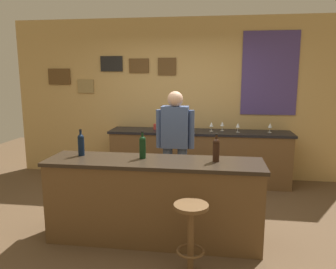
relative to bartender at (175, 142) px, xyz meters
name	(u,v)px	position (x,y,z in m)	size (l,w,h in m)	color
ground_plane	(160,223)	(-0.12, -0.54, -0.94)	(10.00, 10.00, 0.00)	brown
back_wall	(180,98)	(-0.10, 1.49, 0.48)	(6.00, 0.09, 2.80)	tan
bar_counter	(154,200)	(-0.12, -0.94, -0.47)	(2.37, 0.60, 0.92)	brown
side_counter	(199,157)	(0.28, 1.11, -0.48)	(3.04, 0.56, 0.90)	brown
bartender	(175,142)	(0.00, 0.00, 0.00)	(0.52, 0.21, 1.62)	#384766
bar_stool	(191,227)	(0.33, -1.53, -0.48)	(0.32, 0.32, 0.68)	brown
wine_bottle_a	(81,144)	(-0.98, -0.85, 0.12)	(0.07, 0.07, 0.31)	black
wine_bottle_b	(143,146)	(-0.26, -0.87, 0.12)	(0.07, 0.07, 0.31)	black
wine_bottle_c	(216,149)	(0.55, -0.90, 0.12)	(0.07, 0.07, 0.31)	black
wine_glass_a	(211,125)	(0.47, 1.12, 0.07)	(0.07, 0.07, 0.16)	silver
wine_glass_b	(222,124)	(0.66, 1.21, 0.07)	(0.07, 0.07, 0.16)	silver
wine_glass_c	(238,126)	(0.91, 1.08, 0.07)	(0.07, 0.07, 0.16)	silver
wine_glass_d	(270,126)	(1.43, 1.14, 0.07)	(0.07, 0.07, 0.16)	silver
coffee_mug	(156,127)	(-0.47, 1.17, 0.01)	(0.12, 0.08, 0.09)	#B2332D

